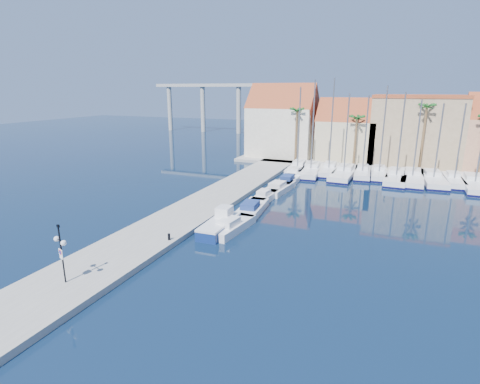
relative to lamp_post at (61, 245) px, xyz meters
The scene contains 30 objects.
ground 11.25m from the lamp_post, 34.33° to the left, with size 260.00×260.00×0.00m, color #081A31.
quay_west 19.80m from the lamp_post, 90.27° to the left, with size 6.00×77.00×0.50m, color gray.
shore_north 57.37m from the lamp_post, 70.73° to the left, with size 54.00×16.00×0.50m, color gray.
lamp_post is the anchor object (origin of this frame).
bollard 9.44m from the lamp_post, 75.36° to the left, with size 0.22×0.22×0.56m, color black.
fishing_boat 14.60m from the lamp_post, 70.32° to the left, with size 2.16×6.03×2.09m.
motorboat_west_0 15.36m from the lamp_post, 67.18° to the left, with size 2.58×6.31×1.40m.
motorboat_west_1 20.58m from the lamp_post, 73.88° to the left, with size 2.82×7.06×1.40m.
motorboat_west_2 25.37m from the lamp_post, 77.60° to the left, with size 1.89×5.34×1.40m.
motorboat_west_3 29.88m from the lamp_post, 78.82° to the left, with size 2.76×7.12×1.40m.
motorboat_west_4 34.09m from the lamp_post, 80.14° to the left, with size 2.19×6.59×1.40m.
motorboat_west_5 39.53m from the lamp_post, 81.96° to the left, with size 2.19×5.79×1.40m.
sailboat_0 42.65m from the lamp_post, 83.34° to the left, with size 3.14×9.77×13.19m.
sailboat_1 42.16m from the lamp_post, 80.03° to the left, with size 3.65×11.20×14.26m.
sailboat_2 44.09m from the lamp_post, 77.10° to the left, with size 2.77×9.30×14.50m.
sailboat_3 43.24m from the lamp_post, 73.32° to the left, with size 3.40×11.27×12.30m.
sailboat_4 45.20m from the lamp_post, 70.74° to the left, with size 2.88×8.75×12.01m.
sailboat_5 46.46m from the lamp_post, 68.17° to the left, with size 2.82×8.67×13.39m.
sailboat_6 46.08m from the lamp_post, 64.58° to the left, with size 3.38×10.96×12.53m.
sailboat_7 47.55m from the lamp_post, 62.58° to the left, with size 3.35×11.41×11.54m.
sailboat_8 48.98m from the lamp_post, 59.91° to the left, with size 3.58×10.82×11.07m.
sailboat_9 50.40m from the lamp_post, 57.39° to the left, with size 2.61×8.40×11.09m.
sailboat_10 51.03m from the lamp_post, 54.64° to the left, with size 3.09×11.43×11.09m.
building_0 53.20m from the lamp_post, 91.18° to the left, with size 12.30×9.00×13.50m.
building_1 54.23m from the lamp_post, 78.39° to the left, with size 10.30×8.00×11.00m.
building_2 58.43m from the lamp_post, 67.95° to the left, with size 14.20×10.20×11.50m.
palm_0 48.53m from the lamp_post, 86.54° to the left, with size 2.60×2.60×10.15m.
palm_1 50.03m from the lamp_post, 74.97° to the left, with size 2.60×2.60×9.15m.
palm_2 53.70m from the lamp_post, 64.53° to the left, with size 2.60×2.60×11.15m.
viaduct 93.37m from the lamp_post, 108.90° to the left, with size 48.00×2.20×14.45m.
Camera 1 is at (10.50, -22.16, 12.91)m, focal length 28.00 mm.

